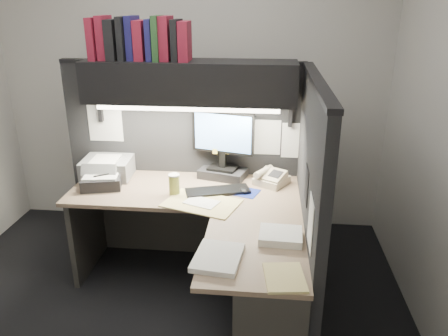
{
  "coord_description": "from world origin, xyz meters",
  "views": [
    {
      "loc": [
        0.7,
        -2.39,
        2.05
      ],
      "look_at": [
        0.4,
        0.51,
        0.93
      ],
      "focal_mm": 35.0,
      "sensor_mm": 36.0,
      "label": 1
    }
  ],
  "objects_px": {
    "notebook_stack": "(102,181)",
    "keyboard": "(218,191)",
    "monitor": "(223,152)",
    "telephone": "(272,178)",
    "desk": "(220,266)",
    "coffee_cup": "(174,185)",
    "printer": "(108,168)",
    "overhead_shelf": "(190,82)"
  },
  "relations": [
    {
      "from": "notebook_stack",
      "to": "keyboard",
      "type": "bearing_deg",
      "value": -1.05
    },
    {
      "from": "monitor",
      "to": "telephone",
      "type": "xyz_separation_m",
      "value": [
        0.39,
        -0.09,
        -0.17
      ]
    },
    {
      "from": "keyboard",
      "to": "notebook_stack",
      "type": "height_order",
      "value": "notebook_stack"
    },
    {
      "from": "desk",
      "to": "coffee_cup",
      "type": "xyz_separation_m",
      "value": [
        -0.38,
        0.46,
        0.36
      ]
    },
    {
      "from": "printer",
      "to": "coffee_cup",
      "type": "bearing_deg",
      "value": -28.69
    },
    {
      "from": "desk",
      "to": "overhead_shelf",
      "type": "bearing_deg",
      "value": 111.79
    },
    {
      "from": "telephone",
      "to": "notebook_stack",
      "type": "distance_m",
      "value": 1.29
    },
    {
      "from": "notebook_stack",
      "to": "telephone",
      "type": "bearing_deg",
      "value": 8.44
    },
    {
      "from": "keyboard",
      "to": "notebook_stack",
      "type": "xyz_separation_m",
      "value": [
        -0.88,
        0.02,
        0.03
      ]
    },
    {
      "from": "telephone",
      "to": "coffee_cup",
      "type": "xyz_separation_m",
      "value": [
        -0.7,
        -0.27,
        0.03
      ]
    },
    {
      "from": "telephone",
      "to": "coffee_cup",
      "type": "height_order",
      "value": "coffee_cup"
    },
    {
      "from": "telephone",
      "to": "printer",
      "type": "xyz_separation_m",
      "value": [
        -1.3,
        0.02,
        0.03
      ]
    },
    {
      "from": "overhead_shelf",
      "to": "coffee_cup",
      "type": "height_order",
      "value": "overhead_shelf"
    },
    {
      "from": "monitor",
      "to": "notebook_stack",
      "type": "relative_size",
      "value": 1.87
    },
    {
      "from": "desk",
      "to": "telephone",
      "type": "bearing_deg",
      "value": 66.26
    },
    {
      "from": "keyboard",
      "to": "telephone",
      "type": "bearing_deg",
      "value": 9.99
    },
    {
      "from": "overhead_shelf",
      "to": "monitor",
      "type": "distance_m",
      "value": 0.61
    },
    {
      "from": "coffee_cup",
      "to": "printer",
      "type": "xyz_separation_m",
      "value": [
        -0.6,
        0.28,
        0.0
      ]
    },
    {
      "from": "monitor",
      "to": "coffee_cup",
      "type": "height_order",
      "value": "monitor"
    },
    {
      "from": "overhead_shelf",
      "to": "telephone",
      "type": "distance_m",
      "value": 0.96
    },
    {
      "from": "overhead_shelf",
      "to": "printer",
      "type": "xyz_separation_m",
      "value": [
        -0.68,
        -0.01,
        -0.69
      ]
    },
    {
      "from": "desk",
      "to": "printer",
      "type": "height_order",
      "value": "printer"
    },
    {
      "from": "desk",
      "to": "keyboard",
      "type": "bearing_deg",
      "value": 97.89
    },
    {
      "from": "desk",
      "to": "keyboard",
      "type": "height_order",
      "value": "keyboard"
    },
    {
      "from": "coffee_cup",
      "to": "printer",
      "type": "relative_size",
      "value": 0.38
    },
    {
      "from": "overhead_shelf",
      "to": "keyboard",
      "type": "height_order",
      "value": "overhead_shelf"
    },
    {
      "from": "desk",
      "to": "monitor",
      "type": "height_order",
      "value": "monitor"
    },
    {
      "from": "printer",
      "to": "notebook_stack",
      "type": "xyz_separation_m",
      "value": [
        0.03,
        -0.21,
        -0.03
      ]
    },
    {
      "from": "telephone",
      "to": "overhead_shelf",
      "type": "bearing_deg",
      "value": -151.63
    },
    {
      "from": "monitor",
      "to": "telephone",
      "type": "bearing_deg",
      "value": 1.72
    },
    {
      "from": "printer",
      "to": "telephone",
      "type": "bearing_deg",
      "value": -4.1
    },
    {
      "from": "monitor",
      "to": "keyboard",
      "type": "xyz_separation_m",
      "value": [
        -0.01,
        -0.3,
        -0.2
      ]
    },
    {
      "from": "monitor",
      "to": "keyboard",
      "type": "distance_m",
      "value": 0.36
    },
    {
      "from": "notebook_stack",
      "to": "monitor",
      "type": "bearing_deg",
      "value": 17.37
    },
    {
      "from": "desk",
      "to": "coffee_cup",
      "type": "distance_m",
      "value": 0.7
    },
    {
      "from": "overhead_shelf",
      "to": "keyboard",
      "type": "xyz_separation_m",
      "value": [
        0.23,
        -0.23,
        -0.76
      ]
    },
    {
      "from": "monitor",
      "to": "keyboard",
      "type": "height_order",
      "value": "monitor"
    },
    {
      "from": "desk",
      "to": "telephone",
      "type": "height_order",
      "value": "telephone"
    },
    {
      "from": "desk",
      "to": "telephone",
      "type": "relative_size",
      "value": 7.55
    },
    {
      "from": "overhead_shelf",
      "to": "printer",
      "type": "height_order",
      "value": "overhead_shelf"
    },
    {
      "from": "keyboard",
      "to": "telephone",
      "type": "height_order",
      "value": "telephone"
    },
    {
      "from": "desk",
      "to": "keyboard",
      "type": "relative_size",
      "value": 3.63
    }
  ]
}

